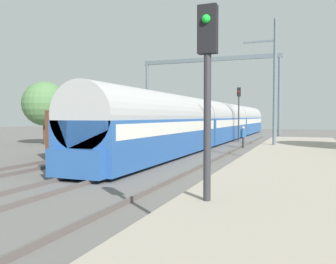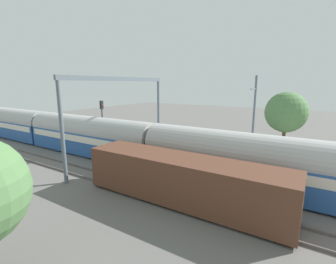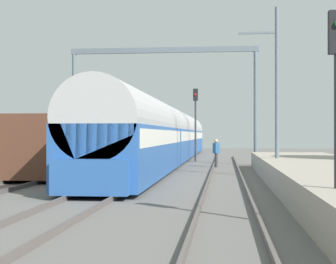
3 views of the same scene
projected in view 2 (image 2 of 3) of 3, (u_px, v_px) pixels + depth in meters
platform at (316, 161)px, 21.44m from camera, size 4.40×28.00×0.90m
passenger_train at (90, 135)px, 24.99m from camera, size 2.93×49.20×3.82m
freight_car at (182, 180)px, 14.78m from camera, size 2.80×13.00×2.70m
person_crossing at (167, 146)px, 24.37m from camera, size 0.43×0.46×1.73m
railway_signal_far at (102, 119)px, 26.33m from camera, size 0.36×0.30×5.45m
catenary_gantry at (121, 102)px, 21.93m from camera, size 12.68×0.28×7.86m
catenary_pole_east_mid at (254, 118)px, 22.24m from camera, size 1.90×0.20×8.00m
tree_east_background at (286, 112)px, 26.66m from camera, size 4.51×4.51×6.41m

